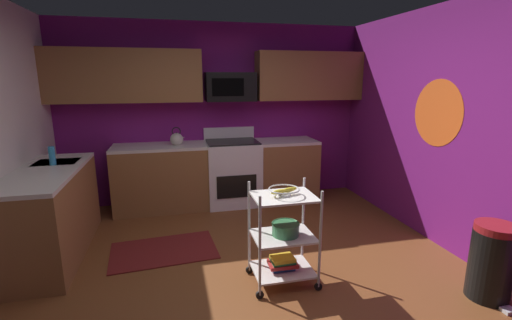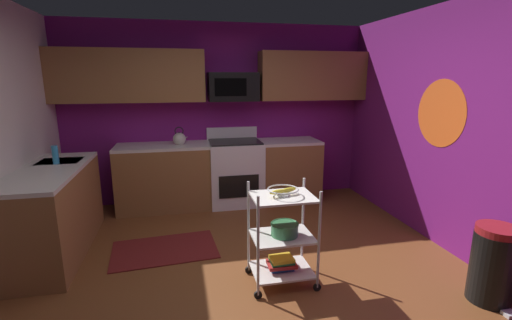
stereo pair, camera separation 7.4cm
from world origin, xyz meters
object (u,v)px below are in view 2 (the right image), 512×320
(trash_can, at_px, (493,265))
(oven_range, at_px, (235,172))
(kettle, at_px, (180,139))
(dish_soap_bottle, at_px, (55,155))
(rolling_cart, at_px, (282,236))
(microwave, at_px, (233,87))
(mixing_bowl_large, at_px, (285,229))
(book_stack, at_px, (282,263))
(fruit_bowl, at_px, (283,191))

(trash_can, bearing_deg, oven_range, 121.03)
(kettle, xyz_separation_m, dish_soap_bottle, (-1.31, -0.90, 0.02))
(rolling_cart, bearing_deg, microwave, 91.94)
(mixing_bowl_large, relative_size, kettle, 0.95)
(oven_range, bearing_deg, book_stack, -87.98)
(microwave, relative_size, book_stack, 2.66)
(oven_range, height_order, trash_can, oven_range)
(mixing_bowl_large, bearing_deg, trash_can, -21.57)
(fruit_bowl, distance_m, dish_soap_bottle, 2.52)
(oven_range, bearing_deg, mixing_bowl_large, -87.43)
(dish_soap_bottle, bearing_deg, fruit_bowl, -30.71)
(fruit_bowl, relative_size, trash_can, 0.41)
(fruit_bowl, height_order, kettle, kettle)
(fruit_bowl, relative_size, dish_soap_bottle, 1.36)
(oven_range, height_order, mixing_bowl_large, oven_range)
(rolling_cart, bearing_deg, book_stack, -90.00)
(rolling_cart, relative_size, mixing_bowl_large, 3.63)
(oven_range, relative_size, microwave, 1.57)
(oven_range, xyz_separation_m, trash_can, (1.70, -2.83, -0.15))
(microwave, relative_size, rolling_cart, 0.77)
(microwave, bearing_deg, oven_range, -89.74)
(fruit_bowl, bearing_deg, book_stack, -90.00)
(mixing_bowl_large, bearing_deg, microwave, 92.47)
(oven_range, distance_m, book_stack, 2.21)
(kettle, distance_m, trash_can, 3.82)
(book_stack, height_order, trash_can, trash_can)
(microwave, height_order, rolling_cart, microwave)
(microwave, bearing_deg, kettle, -172.07)
(oven_range, distance_m, fruit_bowl, 2.23)
(rolling_cart, distance_m, fruit_bowl, 0.42)
(dish_soap_bottle, bearing_deg, microwave, 25.78)
(rolling_cart, bearing_deg, trash_can, -21.31)
(book_stack, relative_size, dish_soap_bottle, 1.32)
(rolling_cart, distance_m, mixing_bowl_large, 0.07)
(mixing_bowl_large, distance_m, kettle, 2.41)
(fruit_bowl, xyz_separation_m, book_stack, (0.00, -0.00, -0.69))
(mixing_bowl_large, xyz_separation_m, trash_can, (1.60, -0.63, -0.19))
(fruit_bowl, distance_m, book_stack, 0.69)
(fruit_bowl, distance_m, kettle, 2.35)
(rolling_cart, xyz_separation_m, trash_can, (1.62, -0.63, -0.13))
(microwave, bearing_deg, mixing_bowl_large, -87.53)
(oven_range, relative_size, fruit_bowl, 4.04)
(oven_range, bearing_deg, trash_can, -58.97)
(kettle, bearing_deg, rolling_cart, -68.62)
(oven_range, distance_m, microwave, 1.23)
(rolling_cart, distance_m, dish_soap_bottle, 2.58)
(kettle, distance_m, dish_soap_bottle, 1.59)
(microwave, xyz_separation_m, dish_soap_bottle, (-2.09, -1.01, -0.68))
(trash_can, bearing_deg, dish_soap_bottle, 153.13)
(mixing_bowl_large, height_order, kettle, kettle)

